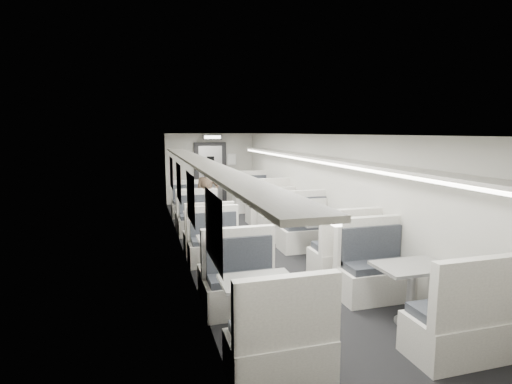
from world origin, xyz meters
TOP-DOWN VIEW (x-y plane):
  - room at (0.00, 0.00)m, footprint 3.24×12.24m
  - booth_left_a at (-1.00, 3.17)m, footprint 0.97×1.96m
  - booth_left_b at (-1.00, 1.00)m, footprint 0.99×2.00m
  - booth_left_c at (-1.00, -1.20)m, footprint 0.98×1.99m
  - booth_left_d at (-1.00, -3.35)m, footprint 1.05×2.13m
  - booth_right_a at (1.00, 3.33)m, footprint 1.15×2.32m
  - booth_right_b at (1.00, 0.93)m, footprint 0.98×1.98m
  - booth_right_c at (1.00, -0.93)m, footprint 1.13×2.28m
  - booth_right_d at (1.00, -3.51)m, footprint 1.10×2.23m
  - passenger at (-0.70, 2.26)m, footprint 0.68×0.53m
  - window_a at (-1.49, 3.40)m, footprint 0.02×1.18m
  - window_b at (-1.49, 1.20)m, footprint 0.02×1.18m
  - window_c at (-1.49, -1.00)m, footprint 0.02×1.18m
  - window_d at (-1.49, -3.20)m, footprint 0.02×1.18m
  - luggage_rack_left at (-1.24, -0.30)m, footprint 0.46×10.40m
  - luggage_rack_right at (1.24, -0.30)m, footprint 0.46×10.40m
  - vestibule_door at (0.00, 5.93)m, footprint 1.10×0.13m
  - exit_sign at (0.00, 5.44)m, footprint 0.62×0.12m
  - wall_notice at (0.75, 5.92)m, footprint 0.32×0.02m

SIDE VIEW (x-z plane):
  - booth_left_a at x=-1.00m, z-range -0.17..0.88m
  - booth_right_b at x=1.00m, z-range -0.18..0.89m
  - booth_left_c at x=-1.00m, z-range -0.18..0.89m
  - booth_left_b at x=-1.00m, z-range -0.18..0.89m
  - booth_left_d at x=-1.00m, z-range -0.19..0.95m
  - booth_right_d at x=1.00m, z-range -0.20..0.99m
  - booth_right_c at x=1.00m, z-range -0.20..1.02m
  - booth_right_a at x=1.00m, z-range -0.21..1.04m
  - passenger at x=-0.70m, z-range 0.00..1.66m
  - vestibule_door at x=0.00m, z-range -0.01..2.09m
  - room at x=0.00m, z-range -0.12..2.52m
  - window_a at x=-1.49m, z-range 0.93..1.77m
  - window_b at x=-1.49m, z-range 0.93..1.77m
  - window_c at x=-1.49m, z-range 0.93..1.77m
  - window_d at x=-1.49m, z-range 0.93..1.77m
  - wall_notice at x=0.75m, z-range 1.30..1.70m
  - luggage_rack_left at x=-1.24m, z-range 1.87..1.96m
  - luggage_rack_right at x=1.24m, z-range 1.87..1.96m
  - exit_sign at x=0.00m, z-range 2.20..2.36m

